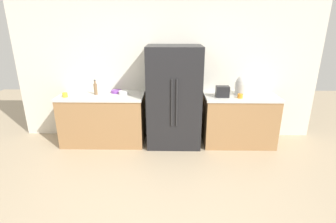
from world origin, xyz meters
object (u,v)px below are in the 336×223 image
Objects in this scene: rice_cooker at (243,86)px; bowl_b at (116,91)px; cup_b at (240,96)px; bottle_a at (95,89)px; refrigerator at (174,97)px; toaster at (222,92)px; bowl_a at (124,93)px; cup_a at (65,95)px.

rice_cooker is 1.84× the size of bowl_b.
bottle_a is at bearing 175.64° from cup_b.
toaster is at bearing -5.75° from refrigerator.
refrigerator is at bearing -1.84° from bottle_a.
bowl_a is (-2.08, -0.01, -0.13)m from rice_cooker.
bowl_a is (-1.99, 0.19, -0.00)m from cup_b.
bowl_b is at bearing 20.92° from cup_a.
refrigerator is at bearing 4.21° from cup_a.
refrigerator reaches higher than rice_cooker.
rice_cooker is (1.19, 0.06, 0.19)m from refrigerator.
bowl_b is (-1.04, 0.17, 0.05)m from refrigerator.
refrigerator is 20.44× the size of cup_a.
cup_b is at bearing -8.36° from bowl_b.
cup_b reaches higher than bowl_a.
toaster is 1.18× the size of bowl_b.
cup_a is 0.98× the size of cup_b.
cup_a is 0.86m from bowl_b.
rice_cooker is at bearing 0.33° from bowl_a.
bottle_a is at bearing 20.87° from cup_a.
bottle_a is 3.06× the size of cup_a.
bowl_b is (-1.86, 0.25, -0.07)m from toaster.
refrigerator is 0.89m from bowl_a.
cup_b is at bearing -4.36° from bottle_a.
toaster reaches higher than cup_a.
cup_a is at bearing -178.85° from toaster.
bowl_a is at bearing -37.68° from bowl_b.
toaster is 0.41m from rice_cooker.
bowl_a is at bearing -179.67° from rice_cooker.
bowl_a is at bearing 176.84° from refrigerator.
rice_cooker is (0.38, 0.14, 0.07)m from toaster.
bowl_b is at bearing 171.64° from cup_b.
refrigerator reaches higher than bottle_a.
bottle_a is (-2.57, -0.02, -0.05)m from rice_cooker.
rice_cooker is 3.99× the size of cup_a.
bottle_a is 0.51m from cup_a.
bowl_b is at bearing 172.26° from toaster.
bottle_a reaches higher than bowl_b.
rice_cooker is 2.24m from bowl_b.
cup_a is at bearing -176.30° from rice_cooker.
toaster is 0.64× the size of rice_cooker.
cup_b is (2.95, -0.01, -0.00)m from cup_a.
cup_a is at bearing -169.10° from bowl_a.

